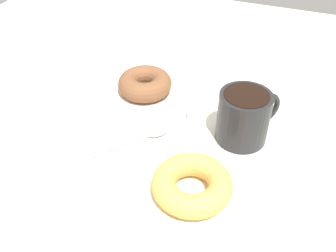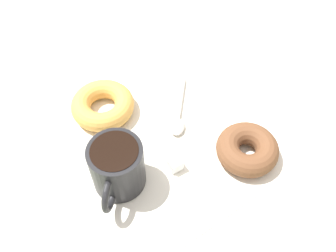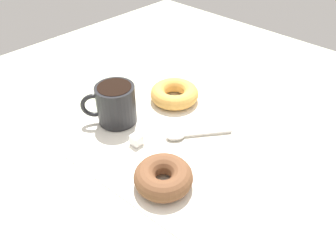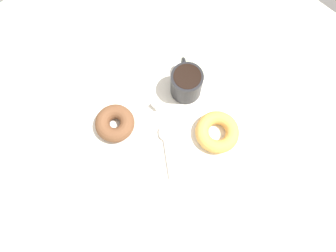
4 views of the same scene
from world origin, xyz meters
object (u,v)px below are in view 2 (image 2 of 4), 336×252
sugar_cube (175,164)px  coffee_cup (117,167)px  donut_far (247,149)px  spoon (179,119)px  donut_near_cup (103,105)px

sugar_cube → coffee_cup: bearing=-104.3°
donut_far → spoon: 12.74cm
donut_far → donut_near_cup: bearing=-141.4°
coffee_cup → sugar_cube: coffee_cup is taller
donut_near_cup → donut_far: bearing=38.6°
sugar_cube → donut_far: bearing=70.6°
donut_far → sugar_cube: size_ratio=4.91×
sugar_cube → donut_near_cup: bearing=-162.9°
donut_near_cup → donut_far: (19.55, 15.58, 0.16)cm
spoon → coffee_cup: bearing=-68.1°
coffee_cup → sugar_cube: bearing=75.7°
coffee_cup → donut_far: coffee_cup is taller
donut_far → spoon: donut_far is taller
donut_near_cup → sugar_cube: size_ratio=5.40×
donut_far → coffee_cup: bearing=-107.2°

